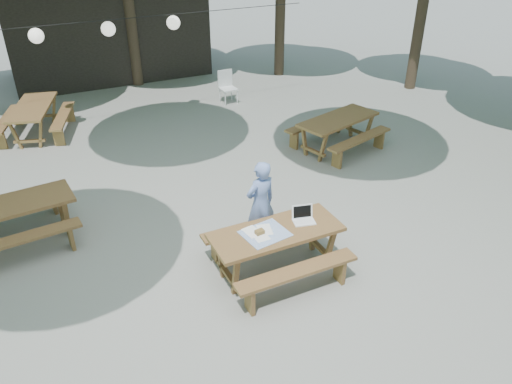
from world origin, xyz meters
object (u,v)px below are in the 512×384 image
object	(u,v)px
plastic_chair	(228,94)
picnic_table_nw	(13,223)
main_picnic_table	(276,250)
woman	(261,204)

from	to	relation	value
plastic_chair	picnic_table_nw	bearing A→B (deg)	-143.72
main_picnic_table	picnic_table_nw	bearing A→B (deg)	144.37
main_picnic_table	woman	distance (m)	0.88
main_picnic_table	picnic_table_nw	world-z (taller)	same
picnic_table_nw	main_picnic_table	bearing A→B (deg)	-41.18
picnic_table_nw	woman	xyz separation A→B (m)	(3.71, -1.79, 0.37)
woman	plastic_chair	bearing A→B (deg)	-118.42
main_picnic_table	woman	bearing A→B (deg)	80.99
picnic_table_nw	woman	distance (m)	4.14
woman	picnic_table_nw	bearing A→B (deg)	-35.61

